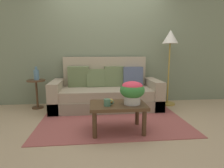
{
  "coord_description": "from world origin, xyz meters",
  "views": [
    {
      "loc": [
        -0.32,
        -2.98,
        1.15
      ],
      "look_at": [
        0.0,
        0.16,
        0.61
      ],
      "focal_mm": 29.76,
      "sensor_mm": 36.0,
      "label": 1
    }
  ],
  "objects_px": {
    "coffee_table": "(118,108)",
    "floor_lamp": "(170,45)",
    "couch": "(106,92)",
    "side_table": "(37,89)",
    "potted_plant": "(132,91)",
    "coffee_mug": "(107,103)",
    "snack_bowl": "(109,101)",
    "table_vase": "(36,74)"
  },
  "relations": [
    {
      "from": "coffee_table",
      "to": "floor_lamp",
      "type": "bearing_deg",
      "value": 45.62
    },
    {
      "from": "coffee_table",
      "to": "floor_lamp",
      "type": "relative_size",
      "value": 0.5
    },
    {
      "from": "coffee_table",
      "to": "table_vase",
      "type": "bearing_deg",
      "value": 138.45
    },
    {
      "from": "potted_plant",
      "to": "side_table",
      "type": "bearing_deg",
      "value": 141.63
    },
    {
      "from": "coffee_table",
      "to": "table_vase",
      "type": "xyz_separation_m",
      "value": [
        -1.5,
        1.33,
        0.36
      ]
    },
    {
      "from": "floor_lamp",
      "to": "potted_plant",
      "type": "bearing_deg",
      "value": -128.77
    },
    {
      "from": "floor_lamp",
      "to": "coffee_mug",
      "type": "xyz_separation_m",
      "value": [
        -1.45,
        -1.42,
        -0.84
      ]
    },
    {
      "from": "table_vase",
      "to": "snack_bowl",
      "type": "bearing_deg",
      "value": -43.51
    },
    {
      "from": "coffee_table",
      "to": "potted_plant",
      "type": "relative_size",
      "value": 2.3
    },
    {
      "from": "couch",
      "to": "side_table",
      "type": "height_order",
      "value": "couch"
    },
    {
      "from": "table_vase",
      "to": "side_table",
      "type": "bearing_deg",
      "value": -129.05
    },
    {
      "from": "snack_bowl",
      "to": "table_vase",
      "type": "distance_m",
      "value": 1.91
    },
    {
      "from": "coffee_table",
      "to": "floor_lamp",
      "type": "height_order",
      "value": "floor_lamp"
    },
    {
      "from": "coffee_table",
      "to": "potted_plant",
      "type": "distance_m",
      "value": 0.34
    },
    {
      "from": "coffee_mug",
      "to": "snack_bowl",
      "type": "distance_m",
      "value": 0.13
    },
    {
      "from": "side_table",
      "to": "coffee_table",
      "type": "bearing_deg",
      "value": -41.01
    },
    {
      "from": "coffee_table",
      "to": "side_table",
      "type": "relative_size",
      "value": 1.34
    },
    {
      "from": "side_table",
      "to": "potted_plant",
      "type": "height_order",
      "value": "potted_plant"
    },
    {
      "from": "coffee_mug",
      "to": "side_table",
      "type": "bearing_deg",
      "value": 133.77
    },
    {
      "from": "coffee_table",
      "to": "table_vase",
      "type": "height_order",
      "value": "table_vase"
    },
    {
      "from": "side_table",
      "to": "snack_bowl",
      "type": "distance_m",
      "value": 1.89
    },
    {
      "from": "coffee_mug",
      "to": "table_vase",
      "type": "relative_size",
      "value": 0.51
    },
    {
      "from": "table_vase",
      "to": "coffee_table",
      "type": "bearing_deg",
      "value": -41.55
    },
    {
      "from": "table_vase",
      "to": "coffee_mug",
      "type": "bearing_deg",
      "value": -46.78
    },
    {
      "from": "coffee_mug",
      "to": "snack_bowl",
      "type": "relative_size",
      "value": 0.99
    },
    {
      "from": "couch",
      "to": "coffee_mug",
      "type": "bearing_deg",
      "value": -93.23
    },
    {
      "from": "snack_bowl",
      "to": "coffee_mug",
      "type": "bearing_deg",
      "value": -103.21
    },
    {
      "from": "couch",
      "to": "side_table",
      "type": "bearing_deg",
      "value": 176.76
    },
    {
      "from": "couch",
      "to": "coffee_mug",
      "type": "relative_size",
      "value": 15.82
    },
    {
      "from": "coffee_table",
      "to": "potted_plant",
      "type": "height_order",
      "value": "potted_plant"
    },
    {
      "from": "floor_lamp",
      "to": "snack_bowl",
      "type": "height_order",
      "value": "floor_lamp"
    },
    {
      "from": "potted_plant",
      "to": "coffee_table",
      "type": "bearing_deg",
      "value": 168.57
    },
    {
      "from": "potted_plant",
      "to": "floor_lamp",
      "type": "bearing_deg",
      "value": 51.23
    },
    {
      "from": "floor_lamp",
      "to": "table_vase",
      "type": "distance_m",
      "value": 2.86
    },
    {
      "from": "floor_lamp",
      "to": "snack_bowl",
      "type": "xyz_separation_m",
      "value": [
        -1.42,
        -1.3,
        -0.85
      ]
    },
    {
      "from": "couch",
      "to": "snack_bowl",
      "type": "relative_size",
      "value": 15.72
    },
    {
      "from": "couch",
      "to": "table_vase",
      "type": "relative_size",
      "value": 8.12
    },
    {
      "from": "coffee_mug",
      "to": "floor_lamp",
      "type": "bearing_deg",
      "value": 44.39
    },
    {
      "from": "side_table",
      "to": "table_vase",
      "type": "xyz_separation_m",
      "value": [
        0.01,
        0.01,
        0.29
      ]
    },
    {
      "from": "coffee_mug",
      "to": "table_vase",
      "type": "distance_m",
      "value": 1.98
    },
    {
      "from": "couch",
      "to": "potted_plant",
      "type": "bearing_deg",
      "value": -77.51
    },
    {
      "from": "floor_lamp",
      "to": "couch",
      "type": "bearing_deg",
      "value": -176.32
    }
  ]
}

